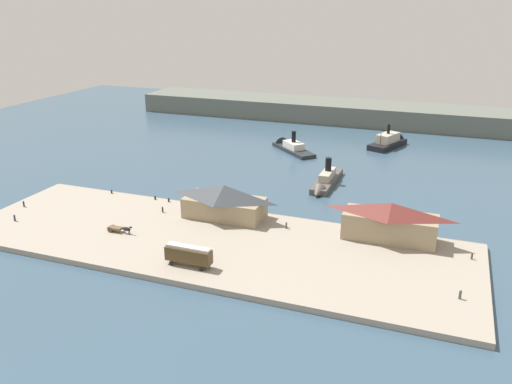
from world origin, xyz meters
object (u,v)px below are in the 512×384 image
(pedestrian_walking_east, at_px, (15,218))
(mooring_post_east, at_px, (112,192))
(horse_cart, at_px, (119,228))
(pedestrian_near_east_shed, at_px, (286,225))
(ferry_shed_central_terminal, at_px, (390,221))
(pedestrian_at_waters_edge, at_px, (472,256))
(pedestrian_by_tram, at_px, (460,295))
(ferry_shed_east_terminal, at_px, (224,201))
(mooring_post_center_east, at_px, (169,200))
(ferry_outer_harbor, at_px, (390,141))
(ferry_departing_north, at_px, (325,182))
(ferry_near_quay, at_px, (289,146))
(street_tram, at_px, (189,254))
(pedestrian_near_cart, at_px, (163,210))
(pedestrian_standing_center, at_px, (24,204))
(mooring_post_center_west, at_px, (155,198))

(pedestrian_walking_east, distance_m, mooring_post_east, 25.45)
(horse_cart, relative_size, pedestrian_near_east_shed, 3.69)
(ferry_shed_central_terminal, height_order, pedestrian_at_waters_edge, ferry_shed_central_terminal)
(horse_cart, bearing_deg, pedestrian_by_tram, -2.37)
(ferry_shed_east_terminal, relative_size, mooring_post_center_east, 20.94)
(mooring_post_east, relative_size, ferry_outer_harbor, 0.05)
(ferry_departing_north, distance_m, ferry_near_quay, 39.55)
(ferry_near_quay, bearing_deg, street_tram, -84.89)
(pedestrian_near_east_shed, distance_m, ferry_departing_north, 34.06)
(pedestrian_near_cart, distance_m, pedestrian_near_east_shed, 30.62)
(pedestrian_near_east_shed, bearing_deg, pedestrian_by_tram, -25.97)
(ferry_shed_east_terminal, xyz_separation_m, ferry_near_quay, (-4.76, 66.39, -4.08))
(pedestrian_walking_east, xyz_separation_m, mooring_post_east, (9.89, 23.44, -0.30))
(street_tram, height_order, pedestrian_standing_center, street_tram)
(ferry_shed_central_terminal, distance_m, mooring_post_center_west, 59.03)
(ferry_shed_central_terminal, height_order, pedestrian_near_east_shed, ferry_shed_central_terminal)
(pedestrian_near_cart, height_order, pedestrian_near_east_shed, pedestrian_near_east_shed)
(mooring_post_east, bearing_deg, mooring_post_center_east, -0.49)
(pedestrian_by_tram, bearing_deg, mooring_post_east, 164.91)
(ferry_shed_east_terminal, distance_m, pedestrian_walking_east, 48.35)
(horse_cart, bearing_deg, pedestrian_at_waters_edge, 10.57)
(pedestrian_near_cart, bearing_deg, mooring_post_center_east, 107.66)
(ferry_shed_central_terminal, relative_size, mooring_post_center_east, 21.87)
(pedestrian_near_cart, height_order, ferry_near_quay, ferry_near_quay)
(pedestrian_near_east_shed, bearing_deg, ferry_near_quay, 106.68)
(ferry_shed_central_terminal, xyz_separation_m, pedestrian_standing_center, (-86.45, -12.44, -3.46))
(mooring_post_east, relative_size, ferry_departing_north, 0.04)
(ferry_shed_east_terminal, relative_size, ferry_shed_central_terminal, 0.96)
(pedestrian_by_tram, bearing_deg, pedestrian_near_cart, 166.23)
(pedestrian_near_cart, relative_size, mooring_post_center_east, 1.68)
(pedestrian_near_cart, height_order, pedestrian_standing_center, pedestrian_standing_center)
(ferry_shed_central_terminal, height_order, pedestrian_near_cart, ferry_shed_central_terminal)
(mooring_post_center_west, bearing_deg, ferry_departing_north, 37.26)
(ferry_shed_east_terminal, distance_m, ferry_near_quay, 66.68)
(mooring_post_center_west, bearing_deg, street_tram, -49.51)
(ferry_shed_central_terminal, xyz_separation_m, street_tram, (-34.20, -25.55, -1.77))
(horse_cart, relative_size, ferry_near_quay, 0.30)
(ferry_shed_central_terminal, distance_m, street_tram, 42.72)
(street_tram, height_order, pedestrian_at_waters_edge, street_tram)
(ferry_shed_east_terminal, distance_m, ferry_outer_harbor, 88.19)
(ferry_near_quay, bearing_deg, ferry_shed_central_terminal, -57.06)
(pedestrian_at_waters_edge, xyz_separation_m, pedestrian_near_east_shed, (-38.51, 1.41, 0.04))
(horse_cart, xyz_separation_m, pedestrian_walking_east, (-26.19, -3.05, -0.17))
(ferry_shed_central_terminal, distance_m, horse_cart, 58.31)
(ferry_shed_central_terminal, bearing_deg, mooring_post_east, 177.42)
(ferry_shed_central_terminal, distance_m, pedestrian_walking_east, 84.36)
(mooring_post_center_east, bearing_deg, ferry_shed_central_terminal, -3.24)
(mooring_post_east, bearing_deg, ferry_shed_east_terminal, -7.14)
(street_tram, xyz_separation_m, mooring_post_center_west, (-24.63, 28.85, -1.96))
(street_tram, xyz_separation_m, pedestrian_standing_center, (-52.25, 13.11, -1.69))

